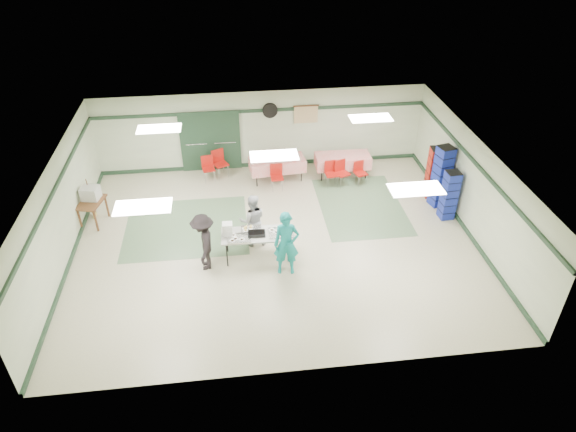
{
  "coord_description": "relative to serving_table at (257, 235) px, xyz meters",
  "views": [
    {
      "loc": [
        -1.05,
        -11.44,
        8.6
      ],
      "look_at": [
        0.31,
        -0.3,
        1.03
      ],
      "focal_mm": 32.0,
      "sensor_mm": 36.0,
      "label": 1
    }
  ],
  "objects": [
    {
      "name": "chair_b",
      "position": [
        2.64,
        3.52,
        -0.2
      ],
      "size": [
        0.43,
        0.43,
        0.85
      ],
      "rotation": [
        0.0,
        0.0,
        0.1
      ],
      "color": "#AE1D0D",
      "rests_on": "floor"
    },
    {
      "name": "baseboard_back",
      "position": [
        0.53,
        5.1,
        -0.66
      ],
      "size": [
        11.0,
        0.06,
        0.12
      ],
      "primitive_type": "cube",
      "color": "#1E3826",
      "rests_on": "floor"
    },
    {
      "name": "crate_stack_blue_a",
      "position": [
        5.68,
        1.94,
        0.27
      ],
      "size": [
        0.52,
        0.52,
        1.97
      ],
      "primitive_type": "cube",
      "rotation": [
        0.0,
        0.0,
        0.23
      ],
      "color": "navy",
      "rests_on": "floor"
    },
    {
      "name": "foam_box_stack",
      "position": [
        -0.76,
        0.05,
        0.22
      ],
      "size": [
        0.26,
        0.24,
        0.36
      ],
      "primitive_type": "cube",
      "rotation": [
        0.0,
        0.0,
        -0.03
      ],
      "color": "white",
      "rests_on": "serving_table"
    },
    {
      "name": "sheet_tray_right",
      "position": [
        0.61,
        -0.05,
        0.06
      ],
      "size": [
        0.64,
        0.49,
        0.02
      ],
      "primitive_type": "cube",
      "rotation": [
        0.0,
        0.0,
        -0.03
      ],
      "color": "silver",
      "rests_on": "serving_table"
    },
    {
      "name": "trim_back",
      "position": [
        0.53,
        5.1,
        1.33
      ],
      "size": [
        11.0,
        0.06,
        0.1
      ],
      "primitive_type": "cube",
      "color": "#1E3826",
      "rests_on": "wall_back"
    },
    {
      "name": "green_patch_a",
      "position": [
        -1.97,
        1.63,
        -0.71
      ],
      "size": [
        3.5,
        3.0,
        0.01
      ],
      "primitive_type": "cube",
      "color": "#617C5A",
      "rests_on": "floor"
    },
    {
      "name": "door_frame",
      "position": [
        -1.2,
        5.05,
        0.33
      ],
      "size": [
        2.0,
        0.03,
        2.15
      ],
      "primitive_type": "cube",
      "color": "#1E3826",
      "rests_on": "floor"
    },
    {
      "name": "crate_stack_blue_b",
      "position": [
        5.68,
        1.21,
        0.05
      ],
      "size": [
        0.42,
        0.42,
        1.54
      ],
      "primitive_type": "cube",
      "rotation": [
        0.0,
        0.0,
        0.06
      ],
      "color": "navy",
      "rests_on": "floor"
    },
    {
      "name": "baseboard_right",
      "position": [
        6.0,
        0.63,
        -0.66
      ],
      "size": [
        0.06,
        9.0,
        0.12
      ],
      "primitive_type": "cube",
      "rotation": [
        0.0,
        0.0,
        1.57
      ],
      "color": "#1E3826",
      "rests_on": "floor"
    },
    {
      "name": "wall_fan",
      "position": [
        0.83,
        5.07,
        1.33
      ],
      "size": [
        0.5,
        0.1,
        0.5
      ],
      "primitive_type": "cylinder",
      "rotation": [
        1.57,
        0.0,
        0.0
      ],
      "color": "black",
      "rests_on": "wall_back"
    },
    {
      "name": "trim_right",
      "position": [
        6.0,
        0.63,
        1.33
      ],
      "size": [
        0.06,
        9.0,
        0.1
      ],
      "primitive_type": "cube",
      "rotation": [
        0.0,
        0.0,
        1.57
      ],
      "color": "#1E3826",
      "rests_on": "wall_back"
    },
    {
      "name": "chair_loose_a",
      "position": [
        -0.95,
        4.57,
        -0.14
      ],
      "size": [
        0.58,
        0.58,
        0.94
      ],
      "rotation": [
        0.0,
        0.0,
        0.45
      ],
      "color": "#AE1D0D",
      "rests_on": "floor"
    },
    {
      "name": "wall_right",
      "position": [
        6.03,
        0.63,
        0.63
      ],
      "size": [
        0.0,
        9.0,
        9.0
      ],
      "primitive_type": "plane",
      "rotation": [
        1.57,
        0.0,
        -1.57
      ],
      "color": "#B0BCA0",
      "rests_on": "floor"
    },
    {
      "name": "baking_pan",
      "position": [
        -0.02,
        -0.04,
        0.08
      ],
      "size": [
        0.46,
        0.29,
        0.08
      ],
      "primitive_type": "cube",
      "rotation": [
        0.0,
        0.0,
        -0.03
      ],
      "color": "black",
      "rests_on": "serving_table"
    },
    {
      "name": "chair_a",
      "position": [
        2.98,
        3.51,
        -0.19
      ],
      "size": [
        0.52,
        0.52,
        0.86
      ],
      "rotation": [
        0.0,
        0.0,
        0.39
      ],
      "color": "#AE1D0D",
      "rests_on": "floor"
    },
    {
      "name": "office_printer",
      "position": [
        -4.62,
        2.33,
        0.22
      ],
      "size": [
        0.55,
        0.5,
        0.38
      ],
      "primitive_type": "cube",
      "rotation": [
        0.0,
        0.0,
        -0.2
      ],
      "color": "#B4B3AF",
      "rests_on": "printer_table"
    },
    {
      "name": "wall_left",
      "position": [
        -4.97,
        0.63,
        0.63
      ],
      "size": [
        0.0,
        9.0,
        9.0
      ],
      "primitive_type": "plane",
      "rotation": [
        1.57,
        0.0,
        1.57
      ],
      "color": "#B0BCA0",
      "rests_on": "floor"
    },
    {
      "name": "broom",
      "position": [
        -4.7,
        2.56,
        -0.04
      ],
      "size": [
        0.08,
        0.21,
        1.29
      ],
      "primitive_type": "cylinder",
      "rotation": [
        0.14,
        0.0,
        -0.23
      ],
      "color": "brown",
      "rests_on": "floor"
    },
    {
      "name": "chair_c",
      "position": [
        3.59,
        3.51,
        -0.24
      ],
      "size": [
        0.46,
        0.46,
        0.78
      ],
      "rotation": [
        0.0,
        0.0,
        0.31
      ],
      "color": "#AE1D0D",
      "rests_on": "floor"
    },
    {
      "name": "sheet_tray_mid",
      "position": [
        -0.15,
        0.17,
        0.06
      ],
      "size": [
        0.54,
        0.42,
        0.02
      ],
      "primitive_type": "cube",
      "rotation": [
        0.0,
        0.0,
        -0.03
      ],
      "color": "silver",
      "rests_on": "serving_table"
    },
    {
      "name": "volunteer_dark",
      "position": [
        -1.38,
        -0.24,
        0.08
      ],
      "size": [
        0.59,
        1.03,
        1.59
      ],
      "primitive_type": "imported",
      "rotation": [
        0.0,
        0.0,
        -1.57
      ],
      "color": "black",
      "rests_on": "floor"
    },
    {
      "name": "scroll_banner",
      "position": [
        2.03,
        5.07,
        1.13
      ],
      "size": [
        0.8,
        0.02,
        0.6
      ],
      "primitive_type": "cube",
      "color": "beige",
      "rests_on": "wall_back"
    },
    {
      "name": "double_door_left",
      "position": [
        -1.67,
        5.07,
        0.33
      ],
      "size": [
        0.9,
        0.06,
        2.1
      ],
      "primitive_type": "cube",
      "color": "gray",
      "rests_on": "floor"
    },
    {
      "name": "trim_left",
      "position": [
        -4.94,
        0.63,
        1.33
      ],
      "size": [
        0.06,
        9.0,
        0.1
      ],
      "primitive_type": "cube",
      "rotation": [
        0.0,
        0.0,
        1.57
      ],
      "color": "#1E3826",
      "rests_on": "wall_back"
    },
    {
      "name": "chair_d",
      "position": [
        0.86,
        3.52,
        -0.2
      ],
      "size": [
        0.4,
        0.4,
        0.84
      ],
      "rotation": [
        0.0,
        0.0,
        0.02
      ],
      "color": "#AE1D0D",
      "rests_on": "floor"
    },
    {
      "name": "dining_table_a",
      "position": [
        3.15,
        4.09,
        -0.15
      ],
      "size": [
        1.81,
        0.82,
        0.77
      ],
      "rotation": [
        0.0,
        0.0,
        -0.01
      ],
      "color": "red",
      "rests_on": "floor"
    },
    {
      "name": "dining_table_b",
      "position": [
        0.95,
        4.09,
        -0.15
      ],
      "size": [
        1.86,
        0.97,
        0.77
      ],
      "rotation": [
        0.0,
        0.0,
        0.1
      ],
      "color": "red",
      "rests_on": "floor"
    },
    {
      "name": "double_door_right",
      "position": [
        -0.72,
        5.07,
        0.33
      ],
      "size": [
        0.9,
        0.06,
        2.1
      ],
      "primitive_type": "cube",
      "color": "gray",
      "rests_on": "floor"
    },
    {
      "name": "crate_stack_red",
      "position": [
        5.68,
        2.46,
        0.11
      ],
      "size": [
        0.47,
        0.47,
        1.66
      ],
      "primitive_type": "cube",
      "rotation": [
        0.0,
        0.0,
        -0.1
      ],
      "color": "#A41810",
      "rests_on": "floor"
    },
    {
      "name": "sheet_tray_left",
      "position": [
        -0.48,
        -0.17,
        0.06
      ],
      "size": [
        0.61,
        0.47,
        0.02
      ],
      "primitive_type": "cube",
      "rotation": [
        0.0,
        0.0,
        -0.03
      ],
      "color": "silver",
      "rests_on": "serving_table"
    },
    {
      "name": "baseboard_left",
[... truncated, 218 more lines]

